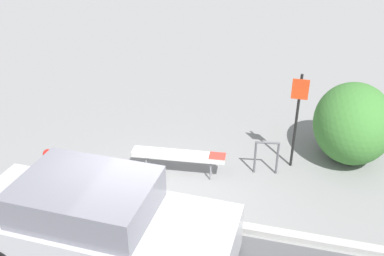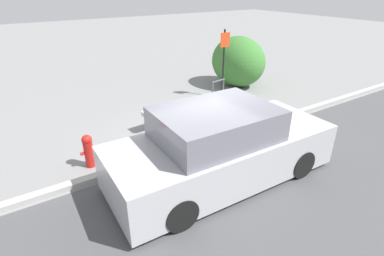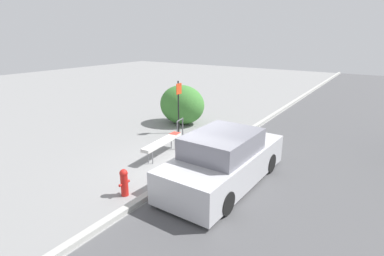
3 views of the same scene
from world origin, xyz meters
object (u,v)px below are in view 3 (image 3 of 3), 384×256
at_px(sign_post, 179,102).
at_px(fire_hydrant, 124,182).
at_px(bike_rack, 180,127).
at_px(bench, 162,142).
at_px(parked_car_near, 224,161).

relative_size(sign_post, fire_hydrant, 3.01).
bearing_deg(sign_post, fire_hydrant, -159.48).
height_order(bike_rack, fire_hydrant, bike_rack).
distance_m(bench, fire_hydrant, 2.87).
height_order(bench, parked_car_near, parked_car_near).
distance_m(bike_rack, sign_post, 1.14).
relative_size(bike_rack, parked_car_near, 0.18).
distance_m(bench, sign_post, 2.79).
relative_size(bench, bike_rack, 2.57).
xyz_separation_m(bike_rack, parked_car_near, (-2.50, -3.36, 0.20)).
xyz_separation_m(bench, fire_hydrant, (-2.73, -0.89, -0.12)).
xyz_separation_m(bike_rack, fire_hydrant, (-4.62, -1.48, -0.09)).
distance_m(bike_rack, fire_hydrant, 4.85).
xyz_separation_m(bench, bike_rack, (1.89, 0.58, -0.02)).
bearing_deg(parked_car_near, bike_rack, 54.87).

